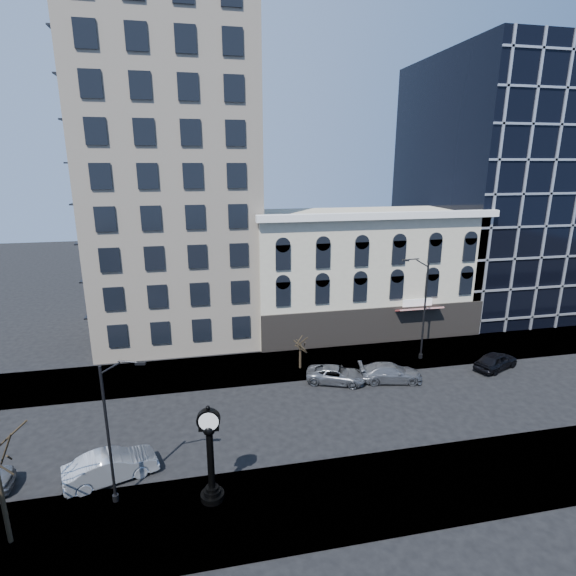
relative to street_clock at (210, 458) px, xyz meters
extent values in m
plane|color=black|center=(4.21, 6.86, -2.53)|extent=(160.00, 160.00, 0.00)
cube|color=gray|center=(4.21, 14.86, -2.47)|extent=(160.00, 6.00, 0.12)
cube|color=gray|center=(4.21, -1.14, -2.47)|extent=(160.00, 6.00, 0.12)
cube|color=beige|center=(-1.79, 25.86, 16.47)|extent=(15.00, 15.00, 38.00)
cube|color=beige|center=(16.21, 22.86, 3.47)|extent=(22.00, 10.00, 12.00)
cube|color=white|center=(16.21, 17.66, 9.67)|extent=(22.60, 0.80, 0.60)
cube|color=black|center=(16.21, 17.81, -0.73)|extent=(22.00, 0.30, 3.60)
cube|color=maroon|center=(20.21, 17.26, 0.87)|extent=(4.50, 1.18, 0.55)
cube|color=black|center=(36.21, 27.86, 11.47)|extent=(20.00, 20.00, 28.00)
cylinder|color=black|center=(0.00, 0.00, -2.24)|extent=(1.21, 1.21, 0.33)
cylinder|color=black|center=(0.00, 0.00, -1.97)|extent=(0.88, 0.88, 0.22)
cylinder|color=black|center=(0.00, 0.00, -1.77)|extent=(0.66, 0.66, 0.18)
cylinder|color=black|center=(0.00, 0.00, -0.10)|extent=(0.35, 0.35, 3.18)
sphere|color=black|center=(0.00, 0.00, 1.60)|extent=(0.61, 0.61, 0.61)
cube|color=black|center=(0.00, 0.00, 1.71)|extent=(1.01, 0.38, 0.27)
cylinder|color=black|center=(0.00, 0.00, 2.15)|extent=(1.18, 0.52, 1.14)
cylinder|color=white|center=(0.00, -0.19, 2.15)|extent=(0.96, 0.16, 0.97)
cylinder|color=white|center=(0.00, 0.19, 2.15)|extent=(0.96, 0.16, 0.97)
sphere|color=black|center=(0.00, 0.00, 2.81)|extent=(0.22, 0.22, 0.22)
cylinder|color=black|center=(-4.82, 0.86, 1.32)|extent=(0.14, 0.14, 7.46)
cylinder|color=black|center=(-4.82, 0.86, -2.23)|extent=(0.31, 0.31, 0.35)
cube|color=black|center=(-3.20, 0.55, 5.18)|extent=(0.50, 0.28, 0.12)
cylinder|color=black|center=(18.71, 13.63, 1.91)|extent=(0.16, 0.16, 8.63)
cylinder|color=black|center=(18.71, 13.63, -2.21)|extent=(0.36, 0.36, 0.40)
cube|color=black|center=(16.86, 14.08, 6.38)|extent=(0.59, 0.35, 0.14)
cylinder|color=#322719|center=(-9.08, -0.87, -0.23)|extent=(0.21, 0.21, 4.34)
cylinder|color=#322719|center=(7.90, 13.94, -1.37)|extent=(0.19, 0.19, 2.07)
imported|color=#A5A8AD|center=(-5.30, 2.78, -1.73)|extent=(5.12, 3.10, 1.59)
imported|color=#595B60|center=(10.12, 11.06, -1.88)|extent=(5.12, 3.70, 1.29)
imported|color=#595B60|center=(14.37, 10.38, -1.80)|extent=(5.27, 2.95, 1.44)
imported|color=black|center=(23.95, 10.63, -1.79)|extent=(4.64, 3.25, 1.47)
camera|label=1|loc=(-0.16, -19.60, 14.13)|focal=28.00mm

